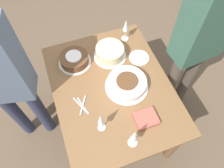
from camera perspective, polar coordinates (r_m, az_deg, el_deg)
ground_plane at (r=2.46m, az=-0.00°, el=-9.64°), size 12.00×12.00×0.00m
dining_table at (r=1.90m, az=-0.00°, el=-2.69°), size 1.22×0.95×0.74m
cake_center_white at (r=1.76m, az=3.90°, el=0.09°), size 0.36×0.36×0.09m
cake_front_chocolate at (r=1.93m, az=-9.82°, el=6.37°), size 0.29×0.29×0.09m
cake_back_decorated at (r=1.94m, az=-0.55°, el=8.25°), size 0.29×0.29×0.11m
wine_glass_near at (r=1.47m, az=5.86°, el=-13.30°), size 0.07×0.07×0.23m
wine_glass_far at (r=1.50m, az=-2.98°, el=-9.28°), size 0.06×0.06×0.22m
wine_glass_extra at (r=2.01m, az=3.61°, el=14.80°), size 0.07×0.07×0.23m
dessert_plate_left at (r=1.98m, az=7.10°, el=6.84°), size 0.18×0.18×0.01m
fork_pile at (r=1.72m, az=-7.88°, el=-5.52°), size 0.17×0.11×0.01m
napkin_stack at (r=1.67m, az=8.88°, el=-8.88°), size 0.14×0.17×0.03m
person_cutting at (r=1.71m, az=-27.27°, el=1.78°), size 0.30×0.44×1.67m
person_watching at (r=1.82m, az=22.56°, el=11.91°), size 0.25×0.42×1.77m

